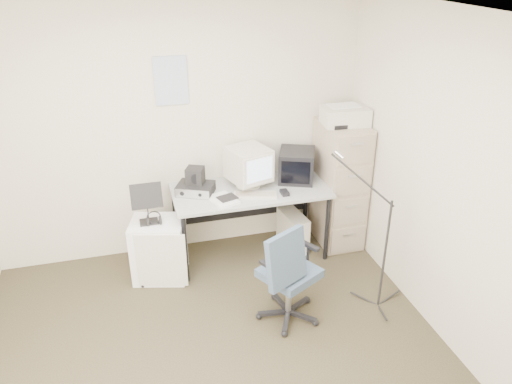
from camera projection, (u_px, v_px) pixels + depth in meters
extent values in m
cube|color=#302B18|center=(219.00, 368.00, 3.75)|extent=(3.60, 3.60, 0.01)
cube|color=white|center=(203.00, 19.00, 2.64)|extent=(3.60, 3.60, 0.01)
cube|color=beige|center=(177.00, 132.00, 4.75)|extent=(3.60, 0.02, 2.50)
cube|color=beige|center=(456.00, 191.00, 3.62)|extent=(0.02, 3.60, 2.50)
cube|color=white|center=(171.00, 81.00, 4.51)|extent=(0.30, 0.02, 0.44)
cube|color=tan|center=(339.00, 184.00, 5.11)|extent=(0.40, 0.60, 1.30)
cube|color=beige|center=(345.00, 116.00, 4.78)|extent=(0.46, 0.34, 0.17)
cube|color=#B7B7B0|center=(250.00, 222.00, 4.99)|extent=(1.50, 0.70, 0.73)
cube|color=beige|center=(248.00, 168.00, 4.81)|extent=(0.45, 0.46, 0.39)
cube|color=black|center=(297.00, 165.00, 4.96)|extent=(0.45, 0.46, 0.31)
cube|color=beige|center=(267.00, 174.00, 4.97)|extent=(0.11, 0.11, 0.15)
cube|color=beige|center=(255.00, 195.00, 4.69)|extent=(0.43, 0.24, 0.02)
cube|color=black|center=(285.00, 193.00, 4.72)|extent=(0.07, 0.11, 0.03)
cube|color=black|center=(196.00, 189.00, 4.73)|extent=(0.41, 0.36, 0.10)
cube|color=black|center=(195.00, 176.00, 4.69)|extent=(0.20, 0.20, 0.16)
cube|color=white|center=(223.00, 200.00, 4.61)|extent=(0.29, 0.34, 0.02)
cube|color=beige|center=(293.00, 231.00, 5.17)|extent=(0.24, 0.43, 0.39)
cube|color=slate|center=(290.00, 271.00, 4.06)|extent=(0.73, 0.73, 0.93)
cube|color=white|center=(159.00, 249.00, 4.66)|extent=(0.56, 0.49, 0.59)
cube|color=black|center=(147.00, 203.00, 4.43)|extent=(0.31, 0.23, 0.40)
torus|color=black|center=(154.00, 220.00, 4.47)|extent=(0.16, 0.16, 0.03)
cylinder|color=black|center=(387.00, 239.00, 4.11)|extent=(0.03, 0.03, 1.35)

